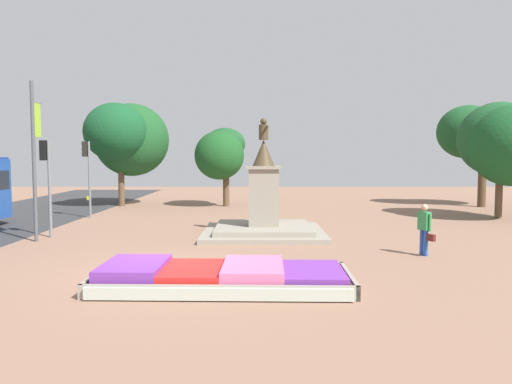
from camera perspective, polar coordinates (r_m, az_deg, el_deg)
The scene contains 11 objects.
ground_plane at distance 14.28m, azimuth -11.21°, elevation -9.17°, with size 78.75×78.75×0.00m, color #8C6651.
flower_planter at distance 12.68m, azimuth -4.44°, elevation -9.65°, with size 6.46×2.85×0.59m.
statue_monument at distance 20.66m, azimuth 0.63°, elevation -2.52°, with size 4.95×4.95×4.82m.
traffic_light_mid_block at distance 21.60m, azimuth -23.03°, elevation 2.34°, with size 0.42×0.31×3.89m.
traffic_light_far_corner at distance 27.72m, azimuth -18.96°, elevation 2.86°, with size 0.42×0.30×4.03m.
banner_pole at distance 20.72m, azimuth -24.25°, elevation 3.64°, with size 0.14×0.76×6.08m.
pedestrian_with_handbag at distance 17.24m, azimuth 18.49°, elevation -3.77°, with size 0.45×0.67×1.70m.
park_tree_far_left at distance 35.98m, azimuth 23.96°, elevation 5.85°, with size 5.62×4.01×6.59m.
park_tree_behind_statue at distance 32.27m, azimuth -4.23°, elevation 4.61°, with size 3.23×3.79×5.11m.
park_tree_far_right at distance 28.81m, azimuth 26.45°, elevation 5.07°, with size 4.42×5.32×6.10m.
park_tree_street_side at distance 33.85m, azimuth -14.78°, elevation 6.03°, with size 5.01×6.09×6.75m.
Camera 1 is at (2.68, -13.64, 3.27)m, focal length 35.00 mm.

